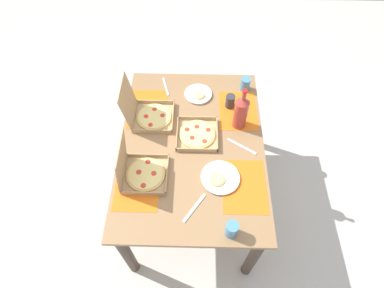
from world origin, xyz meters
name	(u,v)px	position (x,y,z in m)	size (l,w,h in m)	color
ground_plane	(192,194)	(0.00, 0.00, 0.00)	(6.00, 6.00, 0.00)	beige
dining_table	(192,154)	(0.00, 0.00, 0.62)	(1.31, 0.93, 0.74)	#3F3328
placemat_near_left	(244,186)	(-0.30, -0.32, 0.74)	(0.36, 0.26, 0.00)	orange
placemat_near_right	(238,110)	(0.30, -0.32, 0.74)	(0.36, 0.26, 0.00)	orange
placemat_far_left	(138,184)	(-0.30, 0.32, 0.74)	(0.36, 0.26, 0.00)	orange
placemat_far_right	(148,109)	(0.30, 0.32, 0.74)	(0.36, 0.26, 0.00)	orange
pizza_box_corner_right	(140,171)	(-0.24, 0.30, 0.78)	(0.27, 0.27, 0.30)	tan
pizza_box_corner_left	(197,134)	(0.07, -0.03, 0.75)	(0.27, 0.27, 0.04)	tan
pizza_box_center	(148,114)	(0.21, 0.30, 0.78)	(0.27, 0.31, 0.30)	tan
plate_near_right	(220,178)	(-0.25, -0.17, 0.75)	(0.23, 0.23, 0.03)	white
plate_far_left	(198,94)	(0.43, -0.04, 0.75)	(0.20, 0.20, 0.03)	white
soda_bottle	(241,112)	(0.17, -0.31, 0.87)	(0.09, 0.09, 0.32)	#B2382D
cup_dark	(232,229)	(-0.58, -0.22, 0.79)	(0.07, 0.07, 0.11)	teal
cup_red	(245,84)	(0.51, -0.38, 0.79)	(0.07, 0.07, 0.10)	teal
cup_clear_left	(230,101)	(0.33, -0.26, 0.79)	(0.06, 0.06, 0.10)	#333338
knife_by_far_left	(194,208)	(-0.44, -0.02, 0.74)	(0.21, 0.02, 0.01)	#B7B7BC
fork_by_near_left	(166,87)	(0.51, 0.21, 0.74)	(0.19, 0.02, 0.01)	#B7B7BC
knife_by_near_right	(242,146)	(-0.01, -0.32, 0.74)	(0.21, 0.02, 0.01)	#B7B7BC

